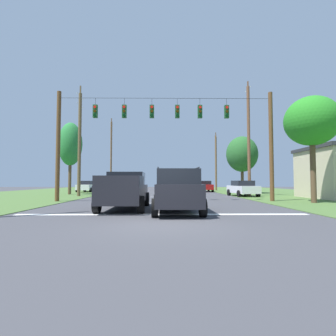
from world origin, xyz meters
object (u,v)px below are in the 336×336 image
at_px(pickup_truck, 125,191).
at_px(distant_car_crossing_white, 243,188).
at_px(utility_pole_mid_left, 80,142).
at_px(tree_roadside_left, 242,154).
at_px(utility_pole_far_left, 111,154).
at_px(utility_pole_far_right, 216,162).
at_px(suv_black, 177,190).
at_px(tree_roadside_far_right, 312,122).
at_px(overhead_signal_span, 165,137).
at_px(tree_roadside_right, 70,144).
at_px(distant_car_far_parked, 88,186).
at_px(utility_pole_mid_right, 249,139).
at_px(distant_car_oncoming, 204,186).

bearing_deg(pickup_truck, distant_car_crossing_white, 50.17).
bearing_deg(utility_pole_mid_left, tree_roadside_left, 17.39).
bearing_deg(utility_pole_far_left, utility_pole_far_right, 1.39).
relative_size(suv_black, utility_pole_mid_left, 0.44).
bearing_deg(utility_pole_mid_left, tree_roadside_far_right, -24.22).
distance_m(overhead_signal_span, tree_roadside_right, 14.36).
height_order(pickup_truck, distant_car_far_parked, pickup_truck).
distance_m(utility_pole_far_right, tree_roadside_right, 22.26).
bearing_deg(utility_pole_mid_right, utility_pole_far_right, 90.90).
relative_size(suv_black, utility_pole_far_right, 0.52).
bearing_deg(utility_pole_far_left, tree_roadside_right, -99.62).
bearing_deg(distant_car_crossing_white, utility_pole_far_right, 88.11).
xyz_separation_m(distant_car_far_parked, utility_pole_mid_right, (18.78, -10.07, 4.83)).
relative_size(distant_car_oncoming, tree_roadside_left, 0.64).
height_order(distant_car_oncoming, utility_pole_mid_right, utility_pole_mid_right).
relative_size(suv_black, distant_car_crossing_white, 1.09).
distance_m(pickup_truck, utility_pole_far_left, 28.06).
bearing_deg(suv_black, utility_pole_mid_left, 123.71).
height_order(distant_car_far_parked, tree_roadside_left, tree_roadside_left).
distance_m(suv_black, utility_pole_mid_right, 16.21).
height_order(pickup_truck, tree_roadside_right, tree_roadside_right).
relative_size(distant_car_oncoming, distant_car_far_parked, 0.99).
height_order(overhead_signal_span, suv_black, overhead_signal_span).
relative_size(distant_car_crossing_white, distant_car_oncoming, 1.02).
distance_m(distant_car_far_parked, utility_pole_mid_left, 11.41).
height_order(distant_car_oncoming, tree_roadside_right, tree_roadside_right).
relative_size(distant_car_crossing_white, tree_roadside_far_right, 0.62).
bearing_deg(tree_roadside_left, suv_black, -114.74).
bearing_deg(overhead_signal_span, tree_roadside_right, 136.35).
relative_size(pickup_truck, suv_black, 1.12).
height_order(pickup_truck, distant_car_oncoming, pickup_truck).
distance_m(pickup_truck, distant_car_far_parked, 23.47).
bearing_deg(utility_pole_mid_right, utility_pole_far_left, 137.87).
height_order(distant_car_oncoming, distant_car_far_parked, same).
bearing_deg(utility_pole_far_right, tree_roadside_far_right, -85.64).
bearing_deg(distant_car_crossing_white, distant_car_far_parked, 150.09).
relative_size(utility_pole_mid_right, utility_pole_far_left, 1.01).
bearing_deg(utility_pole_mid_left, utility_pole_far_left, 90.12).
distance_m(distant_car_far_parked, utility_pole_mid_right, 21.85).
bearing_deg(utility_pole_mid_left, distant_car_crossing_white, -0.40).
bearing_deg(distant_car_oncoming, tree_roadside_far_right, -77.24).
xyz_separation_m(utility_pole_mid_left, utility_pole_far_left, (-0.03, 15.27, 0.38)).
height_order(pickup_truck, utility_pole_far_left, utility_pole_far_left).
xyz_separation_m(distant_car_oncoming, tree_roadside_right, (-15.90, -7.88, 4.71)).
relative_size(suv_black, tree_roadside_right, 0.61).
relative_size(overhead_signal_span, utility_pole_mid_right, 1.38).
height_order(utility_pole_far_right, tree_roadside_left, utility_pole_far_right).
bearing_deg(utility_pole_mid_left, distant_car_far_parked, 101.74).
xyz_separation_m(utility_pole_mid_left, tree_roadside_far_right, (18.22, -8.20, 0.15)).
bearing_deg(utility_pole_far_left, pickup_truck, -76.90).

